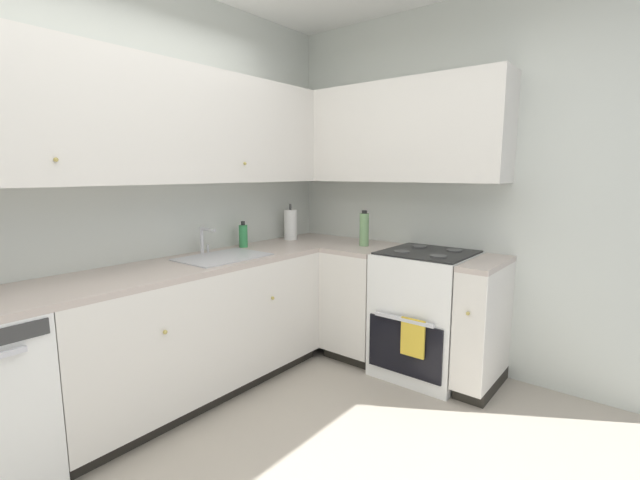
# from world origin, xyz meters

# --- Properties ---
(wall_back) EXTENTS (3.98, 0.05, 2.69)m
(wall_back) POSITION_xyz_m (0.00, 1.43, 1.34)
(wall_back) COLOR silver
(wall_back) RESTS_ON ground_plane
(wall_right) EXTENTS (0.05, 2.91, 2.69)m
(wall_right) POSITION_xyz_m (1.96, 0.00, 1.34)
(wall_right) COLOR silver
(wall_right) RESTS_ON ground_plane
(lower_cabinets_back) EXTENTS (1.86, 0.62, 0.86)m
(lower_cabinets_back) POSITION_xyz_m (0.41, 1.11, 0.44)
(lower_cabinets_back) COLOR silver
(lower_cabinets_back) RESTS_ON ground_plane
(countertop_back) EXTENTS (3.06, 0.60, 0.03)m
(countertop_back) POSITION_xyz_m (0.41, 1.10, 0.88)
(countertop_back) COLOR #B7A89E
(countertop_back) RESTS_ON lower_cabinets_back
(lower_cabinets_right) EXTENTS (0.62, 1.28, 0.86)m
(lower_cabinets_right) POSITION_xyz_m (1.64, 0.28, 0.44)
(lower_cabinets_right) COLOR silver
(lower_cabinets_right) RESTS_ON ground_plane
(countertop_right) EXTENTS (0.60, 1.28, 0.03)m
(countertop_right) POSITION_xyz_m (1.64, 0.28, 0.88)
(countertop_right) COLOR #B7A89E
(countertop_right) RESTS_ON lower_cabinets_right
(oven_range) EXTENTS (0.68, 0.62, 1.05)m
(oven_range) POSITION_xyz_m (1.66, 0.05, 0.46)
(oven_range) COLOR white
(oven_range) RESTS_ON ground_plane
(upper_cabinets_back) EXTENTS (2.74, 0.34, 0.73)m
(upper_cabinets_back) POSITION_xyz_m (0.25, 1.24, 1.77)
(upper_cabinets_back) COLOR silver
(upper_cabinets_right) EXTENTS (0.32, 1.83, 0.73)m
(upper_cabinets_right) POSITION_xyz_m (1.78, 0.49, 1.77)
(upper_cabinets_right) COLOR silver
(sink) EXTENTS (0.58, 0.40, 0.10)m
(sink) POSITION_xyz_m (0.63, 1.07, 0.86)
(sink) COLOR #B7B7BC
(sink) RESTS_ON countertop_back
(faucet) EXTENTS (0.07, 0.16, 0.19)m
(faucet) POSITION_xyz_m (0.64, 1.28, 1.01)
(faucet) COLOR silver
(faucet) RESTS_ON countertop_back
(soap_bottle) EXTENTS (0.07, 0.07, 0.20)m
(soap_bottle) POSITION_xyz_m (1.00, 1.28, 0.99)
(soap_bottle) COLOR #338C4C
(soap_bottle) RESTS_ON countertop_back
(paper_towel_roll) EXTENTS (0.11, 0.11, 0.32)m
(paper_towel_roll) POSITION_xyz_m (1.52, 1.26, 1.03)
(paper_towel_roll) COLOR white
(paper_towel_roll) RESTS_ON countertop_back
(oil_bottle) EXTENTS (0.07, 0.07, 0.28)m
(oil_bottle) POSITION_xyz_m (1.64, 0.59, 1.03)
(oil_bottle) COLOR #729E66
(oil_bottle) RESTS_ON countertop_right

